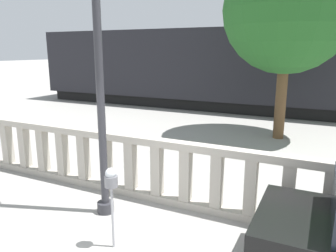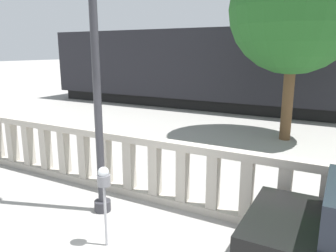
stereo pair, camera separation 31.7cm
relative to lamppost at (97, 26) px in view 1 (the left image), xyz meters
The scene contains 6 objects.
balustrade 2.97m from the lamppost, 42.10° to the left, with size 16.06×0.24×1.28m.
lamppost is the anchor object (origin of this frame).
parking_meter 2.56m from the lamppost, 47.54° to the right, with size 0.19×0.19×1.28m.
train_near 11.71m from the lamppost, 85.61° to the left, with size 24.69×2.79×4.57m.
train_far 22.68m from the lamppost, 98.38° to the left, with size 28.29×2.85×4.16m.
tree_left 7.29m from the lamppost, 72.85° to the left, with size 4.08×4.08×6.25m.
Camera 1 is at (2.54, -2.72, 2.95)m, focal length 35.00 mm.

